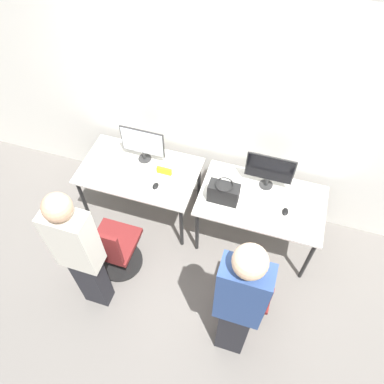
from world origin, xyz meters
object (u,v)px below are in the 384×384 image
monitor_left (143,143)px  person_right (239,303)px  mouse_right (285,212)px  mouse_left (156,186)px  person_left (79,253)px  office_chair_right (246,293)px  office_chair_left (113,249)px  keyboard_right (260,207)px  keyboard_left (132,182)px  monitor_right (270,170)px  handbag (224,193)px

monitor_left → person_right: (1.34, -1.37, 0.03)m
monitor_left → mouse_right: 1.59m
mouse_right → person_right: (-0.22, -1.12, 0.24)m
mouse_left → person_left: 1.06m
office_chair_right → office_chair_left: bearing=178.1°
keyboard_right → office_chair_right: office_chair_right is taller
keyboard_right → monitor_left: bearing=168.9°
office_chair_left → keyboard_right: bearing=28.1°
keyboard_left → mouse_left: mouse_left is taller
office_chair_right → monitor_left: bearing=143.9°
monitor_left → monitor_right: 1.32m
handbag → office_chair_right: bearing=-58.9°
monitor_right → office_chair_right: monitor_right is taller
person_left → keyboard_right: size_ratio=4.41×
mouse_right → person_left: bearing=-145.9°
keyboard_right → person_right: (0.02, -1.11, 0.25)m
monitor_right → keyboard_right: 0.37m
monitor_left → handbag: 0.99m
mouse_left → monitor_left: bearing=127.3°
office_chair_left → handbag: handbag is taller
keyboard_left → person_left: person_left is taller
mouse_right → person_right: bearing=-101.1°
monitor_left → keyboard_right: bearing=-11.1°
person_left → keyboard_left: bearing=88.1°
office_chair_left → mouse_right: (1.55, 0.71, 0.36)m
office_chair_left → mouse_right: 1.75m
mouse_left → person_right: bearing=-43.8°
office_chair_right → person_left: bearing=-167.2°
keyboard_left → office_chair_right: bearing=-25.6°
person_left → person_right: bearing=-1.9°
office_chair_left → handbag: size_ratio=2.99×
office_chair_left → person_left: bearing=-96.0°
mouse_left → person_right: 1.53m
keyboard_left → office_chair_right: (1.38, -0.66, -0.36)m
mouse_left → mouse_right: (1.31, 0.08, 0.00)m
person_right → handbag: person_right is taller
person_left → monitor_left: bearing=88.6°
keyboard_left → mouse_right: 1.56m
monitor_left → keyboard_right: (1.32, -0.26, -0.22)m
keyboard_left → office_chair_left: 0.71m
monitor_left → mouse_left: monitor_left is taller
mouse_left → handbag: bearing=3.9°
monitor_right → keyboard_right: monitor_right is taller
monitor_right → mouse_right: (0.24, -0.28, -0.22)m
mouse_left → mouse_right: bearing=3.4°
mouse_left → monitor_right: bearing=18.7°
office_chair_left → handbag: bearing=35.9°
mouse_left → handbag: size_ratio=0.30×
keyboard_left → monitor_right: bearing=16.0°
monitor_right → keyboard_left: bearing=-164.0°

